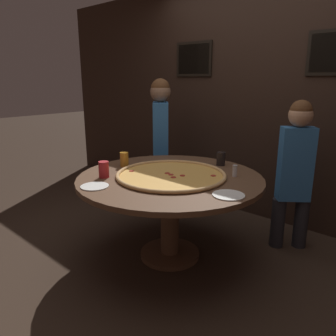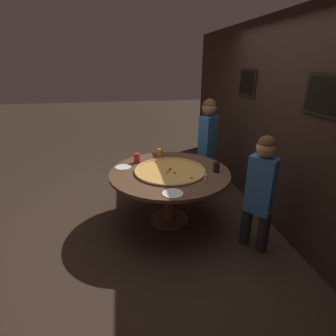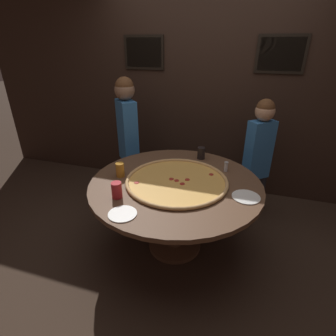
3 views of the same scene
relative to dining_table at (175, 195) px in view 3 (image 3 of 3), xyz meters
The scene contains 12 objects.
ground_plane 0.61m from the dining_table, ahead, with size 24.00×24.00×0.00m, color #38281E.
back_wall 1.54m from the dining_table, 90.00° to the left, with size 6.40×0.08×2.60m.
dining_table is the anchor object (origin of this frame).
giant_pizza 0.15m from the dining_table, ahead, with size 0.92×0.92×0.03m.
drink_cup_front_edge 0.58m from the dining_table, 134.11° to the right, with size 0.08×0.08×0.13m, color #B22328.
drink_cup_far_left 0.56m from the dining_table, behind, with size 0.08×0.08×0.13m, color #BC7A23.
drink_cup_by_shaker 0.62m from the dining_table, 78.29° to the left, with size 0.08×0.08×0.13m, color black.
white_plate_beside_cup 0.65m from the dining_table, 111.78° to the right, with size 0.21×0.21×0.01m, color white.
white_plate_right_side 0.64m from the dining_table, ahead, with size 0.23×0.23×0.01m, color white.
condiment_shaker 0.57m from the dining_table, 40.79° to the left, with size 0.04×0.04×0.10m.
diner_far_left 1.13m from the dining_table, 50.97° to the left, with size 0.34×0.31×1.35m.
diner_side_left 1.15m from the dining_table, 137.10° to the left, with size 0.36×0.37×1.53m.
Camera 3 is at (0.55, -1.99, 1.88)m, focal length 28.00 mm.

